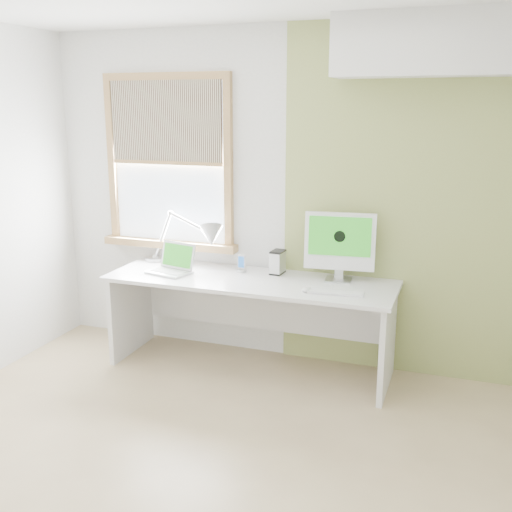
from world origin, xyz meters
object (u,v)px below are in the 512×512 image
at_px(laptop, 173,265).
at_px(external_drive, 278,262).
at_px(desk, 253,301).
at_px(desk_lamp, 200,238).
at_px(imac, 340,243).

height_order(laptop, external_drive, laptop).
xyz_separation_m(desk, desk_lamp, (-0.52, 0.18, 0.42)).
xyz_separation_m(desk_lamp, imac, (1.15, -0.04, 0.06)).
distance_m(desk, imac, 0.81).
bearing_deg(imac, external_drive, 178.05).
relative_size(desk_lamp, external_drive, 4.17).
bearing_deg(laptop, desk_lamp, 64.48).
bearing_deg(desk_lamp, external_drive, -2.32).
distance_m(desk_lamp, laptop, 0.34).
relative_size(desk, desk_lamp, 2.87).
height_order(desk, desk_lamp, desk_lamp).
distance_m(desk_lamp, external_drive, 0.68).
bearing_deg(desk, desk_lamp, 161.06).
bearing_deg(desk, imac, 11.77).
relative_size(desk, laptop, 5.90).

